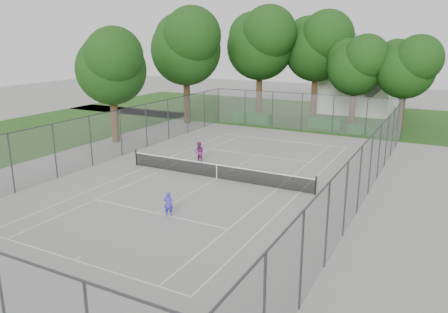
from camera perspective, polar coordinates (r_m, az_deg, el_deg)
The scene contains 17 objects.
ground at distance 27.68m, azimuth -0.96°, elevation -2.88°, with size 120.00×120.00×0.00m, color slate.
grass_far at distance 51.39m, azimuth 13.13°, elevation 5.24°, with size 60.00×20.00×0.00m, color #1D4212.
court_markings at distance 27.68m, azimuth -0.96°, elevation -2.87°, with size 11.03×23.83×0.01m.
tennis_net at distance 27.53m, azimuth -0.97°, elevation -1.87°, with size 12.87×0.10×1.10m.
perimeter_fence at distance 27.17m, azimuth -0.98°, elevation 0.75°, with size 18.08×34.08×3.52m.
tree_far_left at distance 49.17m, azimuth 4.82°, elevation 14.80°, with size 8.34×7.61×11.99m.
tree_far_midleft at distance 50.02m, azimuth 12.11°, elevation 14.16°, with size 8.01×7.32×11.52m.
tree_far_midright at distance 45.55m, azimuth 16.93°, elevation 11.58°, with size 6.26×5.72×9.00m.
tree_far_right at distance 44.79m, azimuth 22.78°, elevation 10.95°, with size 6.22×5.68×8.94m.
tree_side_back at distance 44.97m, azimuth -4.97°, elevation 14.41°, with size 8.07×7.37×11.60m.
tree_side_front at distance 37.53m, azimuth -14.52°, elevation 11.65°, with size 6.63×6.06×9.53m.
hedge_left at distance 45.95m, azimuth 3.69°, elevation 5.09°, with size 4.07×1.22×1.02m, color #194F1B.
hedge_mid at distance 44.05m, azimuth 13.06°, elevation 4.26°, with size 3.15×0.90×0.99m, color #194F1B.
hedge_right at distance 42.33m, azimuth 17.72°, elevation 3.36°, with size 2.69×0.99×0.81m, color #194F1B.
house at distance 53.87m, azimuth 17.11°, elevation 9.62°, with size 7.82×6.06×9.74m.
girl_player at distance 21.99m, azimuth -7.28°, elevation -6.16°, with size 0.47×0.31×1.28m, color #3831BA.
woman_player at distance 30.88m, azimuth -3.24°, elevation 0.51°, with size 0.74×0.58×1.53m, color #812B6B.
Camera 1 is at (12.64, -23.06, 8.65)m, focal length 35.00 mm.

